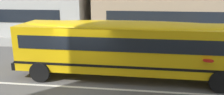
{
  "coord_description": "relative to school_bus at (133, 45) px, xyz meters",
  "views": [
    {
      "loc": [
        2.52,
        -8.71,
        4.15
      ],
      "look_at": [
        1.27,
        0.76,
        1.65
      ],
      "focal_mm": 35.82,
      "sensor_mm": 36.0,
      "label": 1
    }
  ],
  "objects": [
    {
      "name": "ground_plane",
      "position": [
        -2.15,
        -1.53,
        -1.61
      ],
      "size": [
        400.0,
        400.0,
        0.0
      ],
      "primitive_type": "plane",
      "color": "#54514F"
    },
    {
      "name": "lane_centreline",
      "position": [
        -2.15,
        -1.53,
        -1.6
      ],
      "size": [
        110.0,
        0.16,
        0.01
      ],
      "primitive_type": "cube",
      "color": "silver",
      "rests_on": "ground_plane"
    },
    {
      "name": "school_bus",
      "position": [
        0.0,
        0.0,
        0.0
      ],
      "size": [
        12.11,
        2.93,
        2.7
      ],
      "rotation": [
        0.0,
        0.0,
        -0.01
      ],
      "color": "yellow",
      "rests_on": "ground_plane"
    },
    {
      "name": "sidewalk_far",
      "position": [
        -2.15,
        6.18,
        -1.6
      ],
      "size": [
        120.0,
        3.0,
        0.01
      ],
      "primitive_type": "cube",
      "color": "gray",
      "rests_on": "ground_plane"
    }
  ]
}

